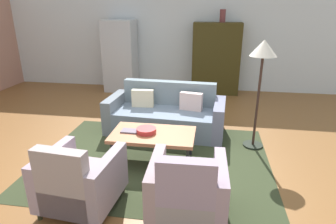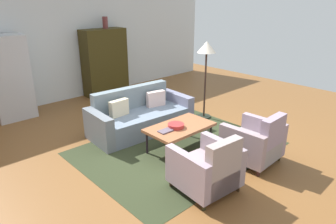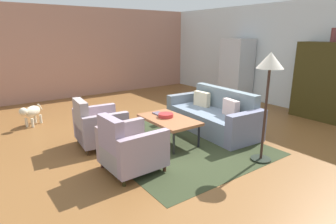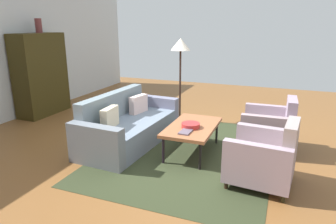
% 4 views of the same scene
% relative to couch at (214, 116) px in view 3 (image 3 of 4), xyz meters
% --- Properties ---
extents(ground_plane, '(11.73, 11.73, 0.00)m').
position_rel_couch_xyz_m(ground_plane, '(-0.07, -1.09, -0.29)').
color(ground_plane, brown).
extents(wall_back, '(9.78, 0.12, 2.80)m').
position_rel_couch_xyz_m(wall_back, '(-0.07, 2.98, 1.11)').
color(wall_back, silver).
rests_on(wall_back, ground).
extents(wall_left, '(0.12, 8.14, 2.80)m').
position_rel_couch_xyz_m(wall_left, '(-4.96, -1.09, 1.11)').
color(wall_left, tan).
rests_on(wall_left, ground).
extents(area_rug, '(3.40, 2.60, 0.01)m').
position_rel_couch_xyz_m(area_rug, '(-0.01, -1.14, -0.28)').
color(area_rug, '#2E3720').
rests_on(area_rug, ground).
extents(couch, '(2.15, 1.02, 0.86)m').
position_rel_couch_xyz_m(couch, '(0.00, 0.00, 0.00)').
color(couch, slate).
rests_on(couch, ground).
extents(coffee_table, '(1.20, 0.70, 0.46)m').
position_rel_couch_xyz_m(coffee_table, '(-0.01, -1.19, 0.13)').
color(coffee_table, black).
rests_on(coffee_table, ground).
extents(armchair_left, '(0.87, 0.87, 0.88)m').
position_rel_couch_xyz_m(armchair_left, '(-0.61, -2.35, 0.06)').
color(armchair_left, black).
rests_on(armchair_left, ground).
extents(armchair_right, '(0.82, 0.82, 0.88)m').
position_rel_couch_xyz_m(armchair_right, '(0.60, -2.35, 0.06)').
color(armchair_right, '#2C2A23').
rests_on(armchair_right, ground).
extents(fruit_bowl, '(0.29, 0.29, 0.07)m').
position_rel_couch_xyz_m(fruit_bowl, '(-0.10, -1.19, 0.21)').
color(fruit_bowl, '#B12D2D').
rests_on(fruit_bowl, coffee_table).
extents(book_stack, '(0.25, 0.16, 0.02)m').
position_rel_couch_xyz_m(book_stack, '(-0.35, -1.19, 0.18)').
color(book_stack, '#5F5260').
rests_on(book_stack, coffee_table).
extents(cabinet, '(1.20, 0.51, 1.80)m').
position_rel_couch_xyz_m(cabinet, '(0.88, 2.63, 0.61)').
color(cabinet, '#362D0F').
rests_on(cabinet, ground).
extents(vase_tall, '(0.14, 0.14, 0.30)m').
position_rel_couch_xyz_m(vase_tall, '(0.98, 2.63, 1.66)').
color(vase_tall, brown).
rests_on(vase_tall, cabinet).
extents(refrigerator, '(0.80, 0.73, 1.85)m').
position_rel_couch_xyz_m(refrigerator, '(-1.65, 2.53, 0.64)').
color(refrigerator, '#B7BABF').
rests_on(refrigerator, ground).
extents(floor_lamp, '(0.40, 0.40, 1.72)m').
position_rel_couch_xyz_m(floor_lamp, '(1.52, -0.45, 1.16)').
color(floor_lamp, black).
rests_on(floor_lamp, ground).
extents(dog, '(0.54, 0.55, 0.48)m').
position_rel_couch_xyz_m(dog, '(-2.54, -3.11, 0.03)').
color(dog, beige).
rests_on(dog, ground).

